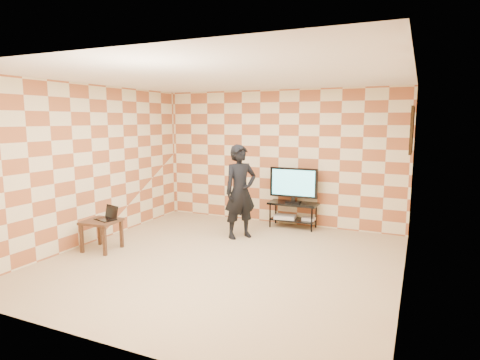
% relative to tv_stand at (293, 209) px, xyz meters
% --- Properties ---
extents(floor, '(5.00, 5.00, 0.00)m').
position_rel_tv_stand_xyz_m(floor, '(-0.40, -2.26, -0.36)').
color(floor, tan).
rests_on(floor, ground).
extents(wall_back, '(5.00, 0.02, 2.70)m').
position_rel_tv_stand_xyz_m(wall_back, '(-0.40, 0.24, 0.99)').
color(wall_back, beige).
rests_on(wall_back, ground).
extents(wall_front, '(5.00, 0.02, 2.70)m').
position_rel_tv_stand_xyz_m(wall_front, '(-0.40, -4.76, 0.99)').
color(wall_front, beige).
rests_on(wall_front, ground).
extents(wall_left, '(0.02, 5.00, 2.70)m').
position_rel_tv_stand_xyz_m(wall_left, '(-2.90, -2.26, 0.99)').
color(wall_left, beige).
rests_on(wall_left, ground).
extents(wall_right, '(0.02, 5.00, 2.70)m').
position_rel_tv_stand_xyz_m(wall_right, '(2.10, -2.26, 0.99)').
color(wall_right, beige).
rests_on(wall_right, ground).
extents(ceiling, '(5.00, 5.00, 0.02)m').
position_rel_tv_stand_xyz_m(ceiling, '(-0.40, -2.26, 2.34)').
color(ceiling, white).
rests_on(ceiling, wall_back).
extents(wall_art, '(0.04, 0.72, 0.72)m').
position_rel_tv_stand_xyz_m(wall_art, '(2.07, -0.71, 1.59)').
color(wall_art, black).
rests_on(wall_art, wall_right).
extents(tv_stand, '(0.95, 0.43, 0.50)m').
position_rel_tv_stand_xyz_m(tv_stand, '(0.00, 0.00, 0.00)').
color(tv_stand, black).
rests_on(tv_stand, floor).
extents(tv, '(0.95, 0.18, 0.69)m').
position_rel_tv_stand_xyz_m(tv, '(-0.00, -0.00, 0.52)').
color(tv, black).
rests_on(tv, tv_stand).
extents(dvd_player, '(0.44, 0.34, 0.07)m').
position_rel_tv_stand_xyz_m(dvd_player, '(-0.15, -0.04, -0.16)').
color(dvd_player, silver).
rests_on(dvd_player, tv_stand).
extents(game_console, '(0.24, 0.18, 0.05)m').
position_rel_tv_stand_xyz_m(game_console, '(0.31, 0.01, -0.17)').
color(game_console, silver).
rests_on(game_console, tv_stand).
extents(side_table, '(0.57, 0.57, 0.50)m').
position_rel_tv_stand_xyz_m(side_table, '(-2.43, -2.62, 0.05)').
color(side_table, '#3D2215').
rests_on(side_table, floor).
extents(laptop, '(0.39, 0.34, 0.22)m').
position_rel_tv_stand_xyz_m(laptop, '(-2.37, -2.53, 0.19)').
color(laptop, black).
rests_on(laptop, side_table).
extents(person, '(0.69, 0.73, 1.68)m').
position_rel_tv_stand_xyz_m(person, '(-0.67, -1.04, 0.47)').
color(person, black).
rests_on(person, floor).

